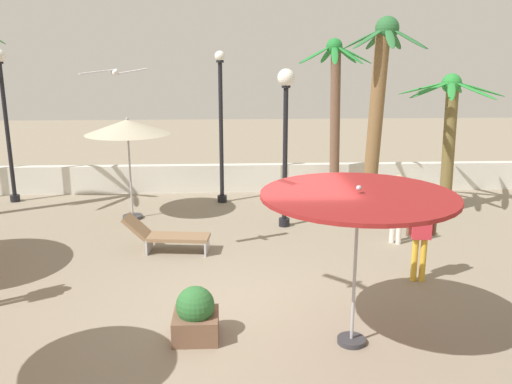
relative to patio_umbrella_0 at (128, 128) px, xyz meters
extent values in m
plane|color=gray|center=(3.20, -5.72, -2.44)|extent=(56.00, 56.00, 0.00)
cube|color=silver|center=(3.20, 2.78, -2.00)|extent=(25.20, 0.30, 0.88)
cylinder|color=#333338|center=(0.00, 0.00, -2.40)|extent=(0.53, 0.53, 0.08)
cylinder|color=#A5A5AD|center=(0.00, 0.00, -1.27)|extent=(0.05, 0.05, 2.33)
cone|color=#B7AD93|center=(0.00, 0.00, 0.03)|extent=(2.20, 2.20, 0.38)
sphere|color=#99999E|center=(0.00, 0.00, 0.24)|extent=(0.08, 0.08, 0.08)
cylinder|color=#333338|center=(4.48, -6.68, -2.40)|extent=(0.44, 0.44, 0.08)
cylinder|color=#A5A5AD|center=(4.48, -6.68, -1.26)|extent=(0.05, 0.05, 2.37)
cylinder|color=maroon|center=(4.48, -6.68, -0.09)|extent=(2.83, 2.83, 0.06)
sphere|color=#99999E|center=(4.48, -6.68, 0.02)|extent=(0.08, 0.08, 0.08)
cylinder|color=brown|center=(5.83, 2.13, -0.18)|extent=(0.40, 0.30, 4.52)
sphere|color=#237C32|center=(5.73, 2.13, 2.07)|extent=(0.47, 0.47, 0.47)
ellipsoid|color=#237C32|center=(6.31, 2.03, 1.84)|extent=(1.09, 0.39, 0.58)
ellipsoid|color=#237C32|center=(6.17, 2.52, 1.84)|extent=(0.94, 0.86, 0.58)
ellipsoid|color=#237C32|center=(5.63, 2.71, 1.84)|extent=(0.38, 1.09, 0.58)
ellipsoid|color=#237C32|center=(5.22, 2.41, 1.84)|extent=(1.03, 0.69, 0.58)
ellipsoid|color=#237C32|center=(5.17, 1.97, 1.84)|extent=(1.08, 0.49, 0.58)
ellipsoid|color=#237C32|center=(5.64, 1.55, 1.84)|extent=(0.36, 1.09, 0.58)
ellipsoid|color=#237C32|center=(6.08, 1.66, 1.84)|extent=(0.80, 0.98, 0.58)
cylinder|color=brown|center=(8.64, 0.27, -0.67)|extent=(0.41, 0.33, 3.55)
sphere|color=#298735|center=(8.56, 0.27, 1.10)|extent=(0.53, 0.53, 0.53)
ellipsoid|color=#298735|center=(9.28, 0.18, 0.96)|extent=(1.42, 0.37, 0.45)
ellipsoid|color=#298735|center=(8.96, 0.88, 0.96)|extent=(0.94, 1.29, 0.45)
ellipsoid|color=#298735|center=(8.33, 0.96, 0.96)|extent=(0.63, 1.40, 0.45)
ellipsoid|color=#298735|center=(7.96, 0.67, 0.96)|extent=(1.29, 0.94, 0.45)
ellipsoid|color=#298735|center=(7.90, -0.02, 0.96)|extent=(1.37, 0.75, 0.45)
ellipsoid|color=#298735|center=(8.30, -0.40, 0.96)|extent=(0.70, 1.39, 0.45)
ellipsoid|color=#298735|center=(8.91, -0.36, 0.96)|extent=(0.85, 1.33, 0.45)
cylinder|color=brown|center=(6.31, -0.64, 0.01)|extent=(0.53, 0.36, 4.91)
sphere|color=#2A6735|center=(6.47, -0.64, 2.46)|extent=(0.58, 0.58, 0.58)
ellipsoid|color=#2A6735|center=(7.04, -0.62, 2.23)|extent=(1.04, 0.25, 0.56)
ellipsoid|color=#2A6735|center=(6.80, -0.18, 2.23)|extent=(0.76, 0.96, 0.56)
ellipsoid|color=#2A6735|center=(6.36, -0.09, 2.23)|extent=(0.41, 1.06, 0.56)
ellipsoid|color=#2A6735|center=(5.94, -0.45, 2.23)|extent=(1.04, 0.54, 0.56)
ellipsoid|color=#2A6735|center=(5.98, -0.91, 2.23)|extent=(1.01, 0.67, 0.56)
ellipsoid|color=#2A6735|center=(6.40, -1.20, 2.23)|extent=(0.34, 1.05, 0.56)
ellipsoid|color=#2A6735|center=(6.86, -1.06, 2.23)|extent=(0.85, 0.90, 0.56)
cylinder|color=black|center=(-3.82, 1.88, -2.34)|extent=(0.28, 0.28, 0.20)
cylinder|color=black|center=(-3.82, 1.88, -0.41)|extent=(0.12, 0.12, 4.06)
cylinder|color=black|center=(2.39, 1.52, -2.34)|extent=(0.28, 0.28, 0.20)
cylinder|color=black|center=(2.39, 1.52, -0.40)|extent=(0.12, 0.12, 4.09)
cylinder|color=black|center=(2.39, 1.52, 1.65)|extent=(0.22, 0.22, 0.06)
sphere|color=white|center=(2.39, 1.52, 1.80)|extent=(0.30, 0.30, 0.30)
cylinder|color=black|center=(4.02, -0.86, -2.34)|extent=(0.28, 0.28, 0.20)
cylinder|color=black|center=(4.02, -0.86, -0.67)|extent=(0.12, 0.12, 3.54)
cylinder|color=black|center=(4.02, -0.86, 1.09)|extent=(0.22, 0.22, 0.06)
sphere|color=white|center=(4.02, -0.86, 1.31)|extent=(0.43, 0.43, 0.43)
cube|color=#B7B7BC|center=(2.11, -2.70, -2.27)|extent=(0.10, 0.55, 0.35)
cube|color=#B7B7BC|center=(0.81, -2.56, -2.27)|extent=(0.10, 0.55, 0.35)
cube|color=#8C6B4C|center=(1.46, -2.63, -2.09)|extent=(1.45, 0.70, 0.08)
cube|color=#8C6B4C|center=(0.54, -2.53, -1.85)|extent=(0.59, 0.60, 0.50)
cylinder|color=silver|center=(6.42, -2.24, -2.03)|extent=(0.12, 0.12, 0.83)
cylinder|color=silver|center=(6.55, -2.33, -2.03)|extent=(0.12, 0.12, 0.83)
cube|color=#3359B2|center=(6.48, -2.29, -1.32)|extent=(0.43, 0.41, 0.59)
sphere|color=tan|center=(6.48, -2.29, -0.91)|extent=(0.22, 0.22, 0.22)
cylinder|color=tan|center=(6.29, -2.15, -1.29)|extent=(0.08, 0.08, 0.53)
cylinder|color=tan|center=(6.68, -2.43, -1.29)|extent=(0.08, 0.08, 0.53)
cylinder|color=gold|center=(6.37, -4.43, -2.00)|extent=(0.12, 0.12, 0.88)
cylinder|color=gold|center=(6.21, -4.40, -2.00)|extent=(0.12, 0.12, 0.88)
cube|color=#D8333F|center=(6.29, -4.41, -1.25)|extent=(0.39, 0.29, 0.62)
sphere|color=brown|center=(6.29, -4.41, -0.82)|extent=(0.24, 0.24, 0.24)
cylinder|color=brown|center=(6.52, -4.45, -1.22)|extent=(0.08, 0.08, 0.56)
cylinder|color=brown|center=(6.05, -4.38, -1.22)|extent=(0.08, 0.08, 0.56)
ellipsoid|color=white|center=(0.45, -3.39, 1.52)|extent=(0.23, 0.34, 0.12)
sphere|color=white|center=(0.52, -3.55, 1.55)|extent=(0.10, 0.10, 0.10)
cube|color=silver|center=(0.75, -3.26, 1.54)|extent=(0.65, 0.38, 0.12)
cube|color=silver|center=(0.15, -3.52, 1.54)|extent=(0.65, 0.38, 0.09)
cube|color=brown|center=(2.09, -6.40, -2.24)|extent=(0.70, 0.70, 0.40)
sphere|color=#2D6B33|center=(2.09, -6.40, -1.89)|extent=(0.60, 0.60, 0.60)
camera|label=1|loc=(2.66, -14.03, 1.88)|focal=37.76mm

